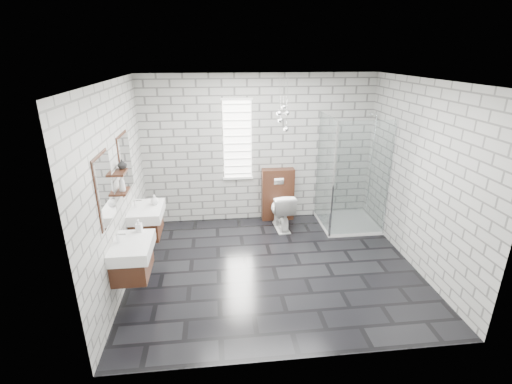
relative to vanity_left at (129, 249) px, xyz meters
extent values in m
cube|color=black|center=(1.91, 0.59, -0.77)|extent=(4.20, 3.60, 0.02)
cube|color=white|center=(1.91, 0.59, 1.95)|extent=(4.20, 3.60, 0.02)
cube|color=#A7A7A2|center=(1.91, 2.40, 0.59)|extent=(4.20, 0.02, 2.70)
cube|color=#A7A7A2|center=(1.91, -1.22, 0.59)|extent=(4.20, 0.02, 2.70)
cube|color=#A7A7A2|center=(-0.20, 0.59, 0.59)|extent=(0.02, 3.60, 2.70)
cube|color=#A7A7A2|center=(4.02, 0.59, 0.59)|extent=(0.02, 3.60, 2.70)
cube|color=#442315|center=(0.02, 0.00, -0.21)|extent=(0.42, 0.62, 0.30)
cube|color=silver|center=(0.22, 0.00, -0.18)|extent=(0.02, 0.35, 0.01)
cube|color=white|center=(0.04, 0.00, 0.02)|extent=(0.47, 0.70, 0.15)
cylinder|color=silver|center=(-0.11, 0.00, 0.15)|extent=(0.04, 0.04, 0.12)
cylinder|color=silver|center=(-0.06, 0.00, 0.20)|extent=(0.10, 0.02, 0.02)
cube|color=white|center=(-0.17, 0.00, 0.79)|extent=(0.03, 0.55, 0.80)
cube|color=#442315|center=(-0.19, 0.00, 0.79)|extent=(0.01, 0.59, 0.84)
cube|color=#442315|center=(0.02, 1.10, -0.21)|extent=(0.42, 0.62, 0.30)
cube|color=silver|center=(0.22, 1.10, -0.18)|extent=(0.02, 0.35, 0.01)
cube|color=white|center=(0.04, 1.10, 0.02)|extent=(0.47, 0.70, 0.15)
cylinder|color=silver|center=(-0.11, 1.10, 0.15)|extent=(0.04, 0.04, 0.12)
cylinder|color=silver|center=(-0.06, 1.10, 0.20)|extent=(0.10, 0.02, 0.02)
cube|color=white|center=(-0.17, 1.10, 0.79)|extent=(0.03, 0.55, 0.80)
cube|color=#442315|center=(-0.19, 1.10, 0.79)|extent=(0.01, 0.59, 0.84)
cube|color=#442315|center=(-0.12, 0.54, 0.56)|extent=(0.14, 0.30, 0.03)
cube|color=#442315|center=(-0.12, 0.54, 0.82)|extent=(0.14, 0.30, 0.03)
cube|color=white|center=(1.51, 2.37, 0.79)|extent=(0.50, 0.02, 1.40)
cube|color=white|center=(1.51, 2.36, 1.51)|extent=(0.56, 0.04, 0.04)
cube|color=white|center=(1.51, 2.36, 0.07)|extent=(0.56, 0.04, 0.04)
cube|color=white|center=(1.51, 2.35, 0.16)|extent=(0.48, 0.01, 0.02)
cube|color=white|center=(1.51, 2.35, 0.30)|extent=(0.48, 0.01, 0.02)
cube|color=white|center=(1.51, 2.35, 0.44)|extent=(0.48, 0.01, 0.02)
cube|color=white|center=(1.51, 2.35, 0.58)|extent=(0.48, 0.01, 0.02)
cube|color=white|center=(1.51, 2.35, 0.72)|extent=(0.48, 0.01, 0.02)
cube|color=white|center=(1.51, 2.35, 0.86)|extent=(0.48, 0.01, 0.02)
cube|color=white|center=(1.51, 2.35, 1.00)|extent=(0.48, 0.01, 0.02)
cube|color=white|center=(1.51, 2.35, 1.14)|extent=(0.48, 0.01, 0.02)
cube|color=white|center=(1.51, 2.35, 1.28)|extent=(0.48, 0.01, 0.03)
cube|color=white|center=(1.51, 2.35, 1.42)|extent=(0.48, 0.01, 0.03)
cube|color=#442315|center=(2.25, 2.29, -0.26)|extent=(0.60, 0.20, 1.00)
cube|color=silver|center=(2.25, 2.18, 0.04)|extent=(0.18, 0.01, 0.12)
cube|color=white|center=(3.51, 1.89, -0.73)|extent=(1.00, 1.00, 0.06)
cube|color=silver|center=(3.51, 1.40, 0.27)|extent=(1.00, 0.01, 2.00)
cube|color=silver|center=(3.02, 1.89, 0.27)|extent=(0.01, 1.00, 2.00)
cube|color=silver|center=(3.02, 1.40, 0.27)|extent=(0.03, 0.03, 2.00)
cube|color=silver|center=(3.99, 1.40, 0.27)|extent=(0.03, 0.03, 2.00)
cylinder|color=silver|center=(3.95, 2.09, 0.34)|extent=(0.02, 0.02, 1.80)
cylinder|color=silver|center=(3.87, 2.09, 1.26)|extent=(0.14, 0.14, 0.02)
sphere|color=silver|center=(2.17, 1.89, 1.33)|extent=(0.09, 0.09, 0.09)
cylinder|color=silver|center=(2.17, 1.89, 1.66)|extent=(0.01, 0.01, 0.57)
sphere|color=silver|center=(2.30, 1.91, 1.06)|extent=(0.09, 0.09, 0.09)
cylinder|color=silver|center=(2.30, 1.91, 1.52)|extent=(0.01, 0.01, 0.84)
sphere|color=silver|center=(2.27, 2.03, 1.41)|extent=(0.09, 0.09, 0.09)
cylinder|color=silver|center=(2.27, 2.03, 1.70)|extent=(0.01, 0.01, 0.49)
sphere|color=silver|center=(2.21, 1.96, 1.20)|extent=(0.09, 0.09, 0.09)
cylinder|color=silver|center=(2.21, 1.96, 1.60)|extent=(0.01, 0.01, 0.70)
sphere|color=silver|center=(2.33, 2.02, 1.31)|extent=(0.09, 0.09, 0.09)
cylinder|color=silver|center=(2.33, 2.02, 1.65)|extent=(0.01, 0.01, 0.59)
imported|color=white|center=(2.25, 1.88, -0.41)|extent=(0.44, 0.71, 0.69)
imported|color=#B2B2B2|center=(0.08, 0.29, 0.18)|extent=(0.08, 0.08, 0.17)
imported|color=#B2B2B2|center=(0.16, 1.19, 0.17)|extent=(0.14, 0.14, 0.16)
imported|color=#B2B2B2|center=(-0.11, 0.51, 0.68)|extent=(0.08, 0.08, 0.21)
imported|color=#B2B2B2|center=(-0.11, 0.65, 0.90)|extent=(0.16, 0.16, 0.13)
camera|label=1|loc=(1.11, -4.17, 2.28)|focal=26.00mm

